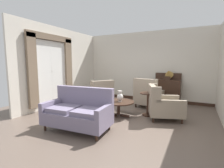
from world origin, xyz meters
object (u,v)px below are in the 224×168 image
sideboard (167,90)px  coffee_table (119,104)px  porcelain_vase (120,97)px  side_table (148,102)px  armchair_near_sideboard (163,105)px  armchair_back_corner (100,95)px  armchair_beside_settee (148,95)px  gramophone (169,74)px  settee (78,112)px

sideboard → coffee_table: bearing=-115.1°
coffee_table → porcelain_vase: (0.05, -0.01, 0.22)m
side_table → sideboard: bearing=81.8°
armchair_near_sideboard → armchair_back_corner: armchair_back_corner is taller
armchair_beside_settee → side_table: (0.26, -0.95, -0.01)m
armchair_beside_settee → side_table: bearing=116.1°
coffee_table → sideboard: bearing=64.9°
armchair_near_sideboard → side_table: 0.47m
porcelain_vase → armchair_back_corner: 1.37m
armchair_back_corner → sideboard: bearing=160.4°
armchair_back_corner → coffee_table: bearing=91.4°
porcelain_vase → side_table: 0.87m
armchair_beside_settee → armchair_back_corner: (-1.61, -0.64, -0.01)m
sideboard → gramophone: bearing=-62.0°
gramophone → settee: bearing=-113.3°
porcelain_vase → side_table: bearing=30.0°
coffee_table → settee: size_ratio=0.57×
sideboard → gramophone: size_ratio=2.50×
armchair_near_sideboard → porcelain_vase: bearing=84.8°
coffee_table → armchair_back_corner: size_ratio=0.83×
armchair_near_sideboard → sideboard: (-0.19, 1.94, 0.13)m
armchair_beside_settee → armchair_near_sideboard: bearing=134.9°
coffee_table → settee: (-0.42, -1.38, 0.04)m
armchair_back_corner → gramophone: (2.19, 1.43, 0.76)m
coffee_table → porcelain_vase: bearing=-14.8°
settee → gramophone: (1.52, 3.54, 0.77)m
porcelain_vase → armchair_near_sideboard: 1.25m
coffee_table → armchair_near_sideboard: bearing=14.0°
settee → gramophone: bearing=62.0°
porcelain_vase → settee: (-0.48, -1.36, -0.18)m
settee → armchair_near_sideboard: size_ratio=1.45×
settee → gramophone: 3.93m
armchair_beside_settee → sideboard: sideboard is taller
armchair_near_sideboard → gramophone: 2.01m
sideboard → settee: bearing=-112.2°
settee → sideboard: bearing=63.2°
armchair_back_corner → gramophone: 2.73m
side_table → gramophone: gramophone is taller
side_table → porcelain_vase: bearing=-150.0°
armchair_back_corner → armchair_beside_settee: bearing=146.6°
porcelain_vase → gramophone: bearing=64.3°
armchair_beside_settee → gramophone: (0.57, 0.79, 0.75)m
coffee_table → armchair_beside_settee: bearing=68.9°
armchair_near_sideboard → gramophone: gramophone is taller
porcelain_vase → armchair_back_corner: armchair_back_corner is taller
porcelain_vase → armchair_near_sideboard: bearing=15.2°
porcelain_vase → side_table: (0.74, 0.42, -0.17)m
coffee_table → gramophone: (1.10, 2.16, 0.81)m
porcelain_vase → armchair_near_sideboard: size_ratio=0.29×
porcelain_vase → gramophone: gramophone is taller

